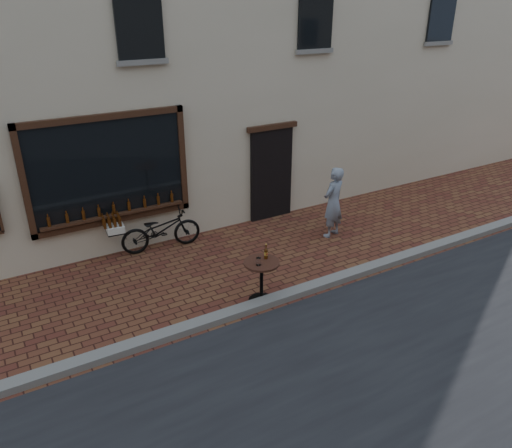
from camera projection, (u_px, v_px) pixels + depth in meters
ground at (282, 307)px, 8.79m from camera, size 90.00×90.00×0.00m
kerb at (276, 299)px, 8.92m from camera, size 90.00×0.25×0.12m
cargo_bicycle at (159, 229)px, 10.62m from camera, size 2.07×0.75×0.96m
bistro_table at (262, 273)px, 8.73m from camera, size 0.63×0.63×1.08m
pedestrian at (333, 202)px, 11.08m from camera, size 0.68×0.55×1.62m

